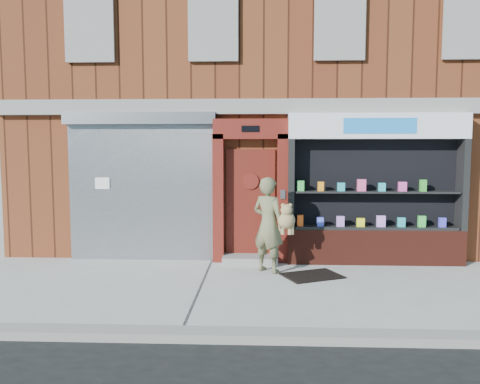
{
  "coord_description": "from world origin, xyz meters",
  "views": [
    {
      "loc": [
        -0.56,
        -7.58,
        2.3
      ],
      "look_at": [
        -0.93,
        1.0,
        1.51
      ],
      "focal_mm": 35.0,
      "sensor_mm": 36.0,
      "label": 1
    }
  ],
  "objects": [
    {
      "name": "curb",
      "position": [
        0.0,
        -2.15,
        0.06
      ],
      "size": [
        60.0,
        0.3,
        0.12
      ],
      "primitive_type": "cube",
      "color": "gray",
      "rests_on": "ground"
    },
    {
      "name": "ground",
      "position": [
        0.0,
        0.0,
        0.0
      ],
      "size": [
        80.0,
        80.0,
        0.0
      ],
      "primitive_type": "plane",
      "color": "#9E9E99",
      "rests_on": "ground"
    },
    {
      "name": "woman",
      "position": [
        -0.37,
        1.05,
        0.91
      ],
      "size": [
        0.88,
        0.73,
        1.79
      ],
      "color": "brown",
      "rests_on": "ground"
    },
    {
      "name": "shutter_bay",
      "position": [
        -3.0,
        1.93,
        1.72
      ],
      "size": [
        3.1,
        0.3,
        3.04
      ],
      "color": "gray",
      "rests_on": "ground"
    },
    {
      "name": "pharmacy_bay",
      "position": [
        1.75,
        1.81,
        1.37
      ],
      "size": [
        3.5,
        0.41,
        3.0
      ],
      "color": "#501B12",
      "rests_on": "ground"
    },
    {
      "name": "doormat",
      "position": [
        0.39,
        0.76,
        0.01
      ],
      "size": [
        1.2,
        1.05,
        0.03
      ],
      "primitive_type": "cube",
      "rotation": [
        0.0,
        0.0,
        0.42
      ],
      "color": "black",
      "rests_on": "ground"
    },
    {
      "name": "building",
      "position": [
        -0.0,
        5.99,
        4.0
      ],
      "size": [
        12.0,
        8.16,
        8.0
      ],
      "color": "#5D2915",
      "rests_on": "ground"
    },
    {
      "name": "red_door_bay",
      "position": [
        -0.75,
        1.86,
        1.46
      ],
      "size": [
        1.52,
        0.58,
        2.9
      ],
      "color": "#52130E",
      "rests_on": "ground"
    }
  ]
}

